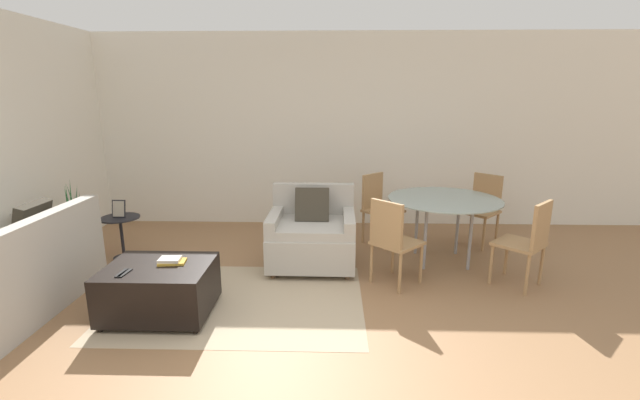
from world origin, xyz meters
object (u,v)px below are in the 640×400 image
potted_plant (78,237)px  dining_chair_far_right (482,204)px  tv_remote_primary (122,273)px  ottoman (160,288)px  tv_remote_secondary (125,273)px  dining_chair_far_left (378,204)px  dining_chair_near_right (529,238)px  book_stack (171,261)px  couch (2,284)px  dining_chair_near_left (392,237)px  dining_table (444,204)px  side_table (121,229)px  picture_frame (119,209)px  armchair (312,235)px

potted_plant → dining_chair_far_right: bearing=7.1°
tv_remote_primary → potted_plant: 2.04m
ottoman → tv_remote_secondary: 0.34m
tv_remote_secondary → dining_chair_far_left: size_ratio=0.19×
dining_chair_near_right → potted_plant: bearing=171.8°
ottoman → dining_chair_far_left: 2.92m
tv_remote_secondary → book_stack: bearing=38.2°
couch → dining_chair_near_left: bearing=12.3°
book_stack → dining_table: dining_table is taller
book_stack → tv_remote_primary: bearing=-143.8°
couch → book_stack: couch is taller
dining_chair_near_left → dining_chair_near_right: (1.35, 0.00, 0.00)m
book_stack → couch: bearing=-173.7°
side_table → dining_table: dining_table is taller
book_stack → dining_chair_near_left: (2.01, 0.59, 0.04)m
potted_plant → dining_chair_near_left: potted_plant is taller
picture_frame → dining_chair_near_right: (4.42, -0.65, -0.09)m
ottoman → dining_chair_near_right: dining_chair_near_right is taller
book_stack → tv_remote_primary: size_ratio=1.45×
couch → dining_chair_near_right: 4.85m
armchair → tv_remote_secondary: size_ratio=5.64×
ottoman → picture_frame: 1.66m
dining_chair_far_right → dining_chair_far_left: bearing=180.0°
tv_remote_primary → dining_chair_far_right: dining_chair_far_right is taller
ottoman → book_stack: 0.26m
picture_frame → book_stack: bearing=-49.4°
ottoman → tv_remote_secondary: size_ratio=5.26×
tv_remote_secondary → potted_plant: potted_plant is taller
ottoman → side_table: size_ratio=1.76×
dining_chair_near_right → dining_chair_far_right: bearing=90.0°
dining_table → potted_plant: bearing=179.4°
book_stack → armchair: bearing=43.2°
tv_remote_primary → armchair: bearing=41.8°
picture_frame → side_table: bearing=90.0°
potted_plant → armchair: bearing=-4.0°
tv_remote_secondary → dining_chair_far_right: dining_chair_far_right is taller
book_stack → dining_table: (2.68, 1.26, 0.20)m
book_stack → tv_remote_primary: 0.40m
couch → potted_plant: size_ratio=1.98×
side_table → book_stack: bearing=-49.4°
armchair → dining_chair_far_left: dining_chair_far_left is taller
armchair → tv_remote_secondary: bearing=-137.7°
tv_remote_secondary → side_table: bearing=117.3°
picture_frame → dining_chair_near_left: 3.15m
dining_chair_near_right → couch: bearing=-171.1°
couch → potted_plant: potted_plant is taller
dining_chair_far_left → side_table: bearing=-167.3°
armchair → dining_chair_far_left: (0.83, 0.82, 0.17)m
tv_remote_secondary → dining_table: dining_table is taller
dining_chair_near_left → dining_chair_near_right: same height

